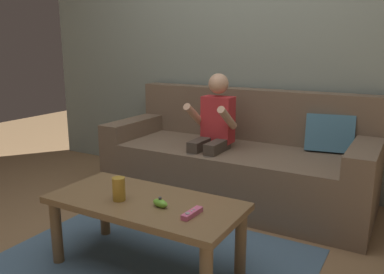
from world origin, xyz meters
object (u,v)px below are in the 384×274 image
Objects in this scene: couch at (238,162)px; coffee_table at (145,211)px; nunchuk_lime at (160,203)px; soda_can at (119,189)px; person_seated_on_couch at (213,131)px; game_remote_pink_near_edge at (192,213)px.

coffee_table is (-0.02, -1.18, 0.04)m from couch.
nunchuk_lime is 0.24m from soda_can.
person_seated_on_couch reaches higher than soda_can.
nunchuk_lime is at bearing -85.36° from couch.
game_remote_pink_near_edge is (0.42, -1.05, -0.15)m from person_seated_on_couch.
soda_can is (-0.23, -0.03, 0.04)m from nunchuk_lime.
couch is 1.23m from nunchuk_lime.
nunchuk_lime is (0.10, -1.22, 0.12)m from couch.
person_seated_on_couch is 1.14m from game_remote_pink_near_edge.
person_seated_on_couch reaches higher than couch.
coffee_table is 10.62× the size of nunchuk_lime.
game_remote_pink_near_edge is 1.47× the size of nunchuk_lime.
person_seated_on_couch is 1.03m from coffee_table.
coffee_table is 0.32m from game_remote_pink_near_edge.
person_seated_on_couch is at bearing 102.73° from nunchuk_lime.
soda_can is at bearing -177.33° from game_remote_pink_near_edge.
person_seated_on_couch is at bearing 89.96° from soda_can.
game_remote_pink_near_edge is at bearing -76.87° from couch.
nunchuk_lime reaches higher than coffee_table.
person_seated_on_couch reaches higher than nunchuk_lime.
soda_can is (-0.14, -1.25, 0.16)m from couch.
person_seated_on_couch reaches higher than coffee_table.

